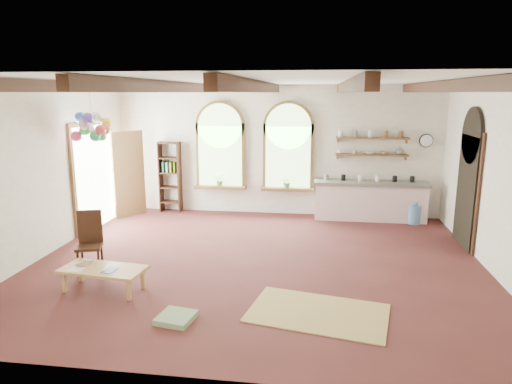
% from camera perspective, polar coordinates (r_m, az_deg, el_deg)
% --- Properties ---
extents(floor, '(8.00, 8.00, 0.00)m').
position_cam_1_polar(floor, '(8.36, 0.20, -8.74)').
color(floor, '#532322').
rests_on(floor, ground).
extents(ceiling_beams, '(6.20, 6.80, 0.18)m').
position_cam_1_polar(ceiling_beams, '(7.80, 0.21, 13.02)').
color(ceiling_beams, '#3B1E12').
rests_on(ceiling_beams, ceiling).
extents(window_left, '(1.30, 0.28, 2.20)m').
position_cam_1_polar(window_left, '(11.50, -4.48, 5.42)').
color(window_left, brown).
rests_on(window_left, floor).
extents(window_right, '(1.30, 0.28, 2.20)m').
position_cam_1_polar(window_right, '(11.27, 4.04, 5.28)').
color(window_right, brown).
rests_on(window_right, floor).
extents(left_doorway, '(0.10, 1.90, 2.50)m').
position_cam_1_polar(left_doorway, '(10.91, -19.50, 1.82)').
color(left_doorway, brown).
rests_on(left_doorway, floor).
extents(right_doorway, '(0.10, 1.30, 2.40)m').
position_cam_1_polar(right_doorway, '(9.87, 24.83, 0.04)').
color(right_doorway, black).
rests_on(right_doorway, floor).
extents(kitchen_counter, '(2.68, 0.62, 0.94)m').
position_cam_1_polar(kitchen_counter, '(11.29, 14.04, -1.00)').
color(kitchen_counter, beige).
rests_on(kitchen_counter, floor).
extents(wall_shelf_lower, '(1.70, 0.24, 0.04)m').
position_cam_1_polar(wall_shelf_lower, '(11.28, 14.23, 4.53)').
color(wall_shelf_lower, brown).
rests_on(wall_shelf_lower, wall_back).
extents(wall_shelf_upper, '(1.70, 0.24, 0.04)m').
position_cam_1_polar(wall_shelf_upper, '(11.24, 14.34, 6.55)').
color(wall_shelf_upper, brown).
rests_on(wall_shelf_upper, wall_back).
extents(wall_clock, '(0.32, 0.04, 0.32)m').
position_cam_1_polar(wall_clock, '(11.52, 20.51, 6.04)').
color(wall_clock, black).
rests_on(wall_clock, wall_back).
extents(bookshelf, '(0.53, 0.32, 1.80)m').
position_cam_1_polar(bookshelf, '(11.85, -10.69, 1.87)').
color(bookshelf, '#3B1E12').
rests_on(bookshelf, floor).
extents(coffee_table, '(1.35, 0.74, 0.37)m').
position_cam_1_polar(coffee_table, '(7.50, -18.57, -9.29)').
color(coffee_table, tan).
rests_on(coffee_table, floor).
extents(side_chair, '(0.51, 0.51, 1.03)m').
position_cam_1_polar(side_chair, '(8.41, -20.02, -7.24)').
color(side_chair, '#3B1E12').
rests_on(side_chair, floor).
extents(floor_mat, '(2.08, 1.51, 0.02)m').
position_cam_1_polar(floor_mat, '(6.62, 7.74, -14.73)').
color(floor_mat, tan).
rests_on(floor_mat, floor).
extents(floor_cushion, '(0.53, 0.53, 0.08)m').
position_cam_1_polar(floor_cushion, '(6.45, -9.95, -15.22)').
color(floor_cushion, gray).
rests_on(floor_cushion, floor).
extents(water_jug_a, '(0.27, 0.27, 0.53)m').
position_cam_1_polar(water_jug_a, '(11.47, 17.96, -2.31)').
color(water_jug_a, '#558BB7').
rests_on(water_jug_a, floor).
extents(water_jug_b, '(0.29, 0.29, 0.57)m').
position_cam_1_polar(water_jug_b, '(11.28, 19.16, -2.54)').
color(water_jug_b, '#558BB7').
rests_on(water_jug_b, floor).
extents(balloon_cluster, '(0.70, 0.76, 1.14)m').
position_cam_1_polar(balloon_cluster, '(9.64, -19.80, 7.61)').
color(balloon_cluster, silver).
rests_on(balloon_cluster, floor).
extents(table_book, '(0.18, 0.25, 0.02)m').
position_cam_1_polar(table_book, '(7.76, -21.15, -8.33)').
color(table_book, olive).
rests_on(table_book, coffee_table).
extents(tablet, '(0.21, 0.28, 0.01)m').
position_cam_1_polar(tablet, '(7.34, -17.80, -9.30)').
color(tablet, black).
rests_on(tablet, coffee_table).
extents(potted_plant_left, '(0.27, 0.23, 0.30)m').
position_cam_1_polar(potted_plant_left, '(11.52, -4.53, 1.50)').
color(potted_plant_left, '#598C4C').
rests_on(potted_plant_left, window_left).
extents(potted_plant_right, '(0.27, 0.23, 0.30)m').
position_cam_1_polar(potted_plant_right, '(11.29, 3.94, 1.28)').
color(potted_plant_right, '#598C4C').
rests_on(potted_plant_right, window_right).
extents(shelf_cup_a, '(0.12, 0.10, 0.10)m').
position_cam_1_polar(shelf_cup_a, '(11.21, 10.43, 5.01)').
color(shelf_cup_a, white).
rests_on(shelf_cup_a, wall_shelf_lower).
extents(shelf_cup_b, '(0.10, 0.10, 0.09)m').
position_cam_1_polar(shelf_cup_b, '(11.23, 12.22, 4.94)').
color(shelf_cup_b, beige).
rests_on(shelf_cup_b, wall_shelf_lower).
extents(shelf_bowl_a, '(0.22, 0.22, 0.05)m').
position_cam_1_polar(shelf_bowl_a, '(11.27, 13.99, 4.77)').
color(shelf_bowl_a, beige).
rests_on(shelf_bowl_a, wall_shelf_lower).
extents(shelf_bowl_b, '(0.20, 0.20, 0.06)m').
position_cam_1_polar(shelf_bowl_b, '(11.31, 15.76, 4.72)').
color(shelf_bowl_b, '#8C664C').
rests_on(shelf_bowl_b, wall_shelf_lower).
extents(shelf_vase, '(0.18, 0.18, 0.19)m').
position_cam_1_polar(shelf_vase, '(11.36, 17.53, 4.97)').
color(shelf_vase, slate).
rests_on(shelf_vase, wall_shelf_lower).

